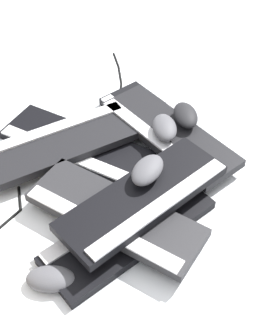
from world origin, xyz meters
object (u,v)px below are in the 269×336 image
at_px(keyboard_1, 75,145).
at_px(keyboard_6, 145,197).
at_px(keyboard_3, 62,143).
at_px(mouse_0, 165,128).
at_px(mouse_4, 51,279).
at_px(keyboard_4, 168,133).
at_px(keyboard_2, 129,231).
at_px(keyboard_5, 114,215).
at_px(mouse_1, 186,115).
at_px(mouse_2, 174,110).
at_px(keyboard_0, 162,127).
at_px(mouse_3, 148,170).

bearing_deg(keyboard_1, keyboard_6, -97.40).
height_order(keyboard_3, mouse_0, mouse_0).
xyz_separation_m(keyboard_6, mouse_4, (-0.28, 0.02, -0.05)).
distance_m(keyboard_4, mouse_4, 0.54).
relative_size(keyboard_2, keyboard_6, 1.01).
bearing_deg(keyboard_3, keyboard_1, -11.25).
relative_size(keyboard_1, mouse_4, 4.22).
xyz_separation_m(keyboard_1, keyboard_2, (-0.11, -0.32, 0.00)).
bearing_deg(keyboard_4, mouse_0, -172.32).
height_order(keyboard_5, mouse_1, mouse_1).
relative_size(mouse_1, mouse_4, 1.00).
bearing_deg(mouse_1, keyboard_2, -33.60).
bearing_deg(keyboard_3, mouse_0, -41.17).
height_order(mouse_0, mouse_2, mouse_0).
xyz_separation_m(keyboard_5, mouse_2, (0.43, 0.18, -0.02)).
bearing_deg(mouse_1, mouse_4, -43.31).
xyz_separation_m(keyboard_0, keyboard_3, (-0.27, 0.13, 0.03)).
xyz_separation_m(keyboard_3, mouse_2, (0.35, -0.11, -0.02)).
height_order(mouse_1, mouse_4, mouse_1).
bearing_deg(keyboard_6, mouse_3, 37.45).
height_order(keyboard_5, mouse_4, keyboard_5).
bearing_deg(mouse_4, mouse_0, 60.76).
bearing_deg(mouse_1, keyboard_3, -86.92).
relative_size(keyboard_5, mouse_1, 4.20).
relative_size(mouse_3, mouse_4, 1.00).
bearing_deg(keyboard_5, keyboard_0, 23.95).
xyz_separation_m(keyboard_4, mouse_0, (-0.02, -0.00, 0.04)).
distance_m(keyboard_3, keyboard_4, 0.30).
bearing_deg(keyboard_1, mouse_2, -18.08).
bearing_deg(keyboard_6, keyboard_1, 82.60).
xyz_separation_m(keyboard_0, mouse_0, (-0.06, -0.05, 0.07)).
xyz_separation_m(mouse_0, mouse_3, (-0.17, -0.10, 0.03)).
xyz_separation_m(keyboard_0, keyboard_2, (-0.34, -0.20, 0.00)).
xyz_separation_m(keyboard_3, keyboard_5, (-0.08, -0.29, 0.00)).
height_order(keyboard_5, mouse_0, mouse_0).
bearing_deg(keyboard_5, mouse_3, 1.33).
xyz_separation_m(keyboard_6, mouse_3, (0.04, 0.03, 0.04)).
xyz_separation_m(keyboard_1, keyboard_6, (-0.04, -0.31, 0.06)).
height_order(keyboard_1, mouse_4, mouse_4).
distance_m(mouse_1, mouse_2, 0.12).
relative_size(keyboard_1, keyboard_4, 1.02).
relative_size(keyboard_1, keyboard_3, 1.00).
bearing_deg(keyboard_0, keyboard_2, -150.12).
distance_m(keyboard_3, mouse_1, 0.36).
distance_m(keyboard_0, keyboard_2, 0.39).
relative_size(keyboard_4, mouse_1, 4.13).
distance_m(keyboard_3, mouse_0, 0.29).
xyz_separation_m(keyboard_2, mouse_1, (0.37, 0.13, 0.07)).
distance_m(keyboard_1, keyboard_3, 0.05).
height_order(keyboard_5, keyboard_6, keyboard_6).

